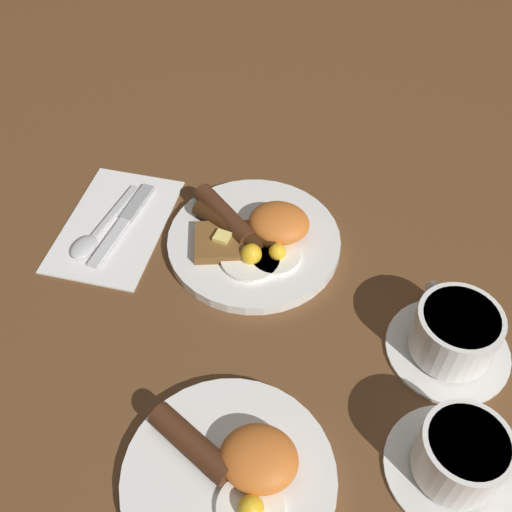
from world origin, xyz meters
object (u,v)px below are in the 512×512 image
teacup_far (460,457)px  knife (126,219)px  breakfast_plate_far (233,473)px  teacup_near (453,335)px  breakfast_plate_near (254,237)px  spoon (91,238)px

teacup_far → knife: size_ratio=0.85×
breakfast_plate_far → teacup_near: teacup_near is taller
breakfast_plate_near → teacup_far: teacup_far is taller
teacup_near → spoon: (0.49, -0.04, -0.02)m
knife → breakfast_plate_near: bearing=97.1°
breakfast_plate_near → teacup_far: 0.38m
breakfast_plate_near → breakfast_plate_far: breakfast_plate_near is taller
breakfast_plate_near → breakfast_plate_far: 0.32m
breakfast_plate_far → knife: breakfast_plate_far is taller
spoon → breakfast_plate_far: bearing=55.1°
teacup_near → knife: bearing=-10.7°
teacup_far → spoon: (0.50, -0.18, -0.02)m
breakfast_plate_far → teacup_far: size_ratio=1.56×
breakfast_plate_far → teacup_far: (-0.22, -0.07, 0.02)m
breakfast_plate_near → knife: 0.19m
breakfast_plate_near → teacup_near: teacup_near is taller
knife → breakfast_plate_far: bearing=44.2°
knife → spoon: 0.06m
teacup_far → knife: (0.47, -0.23, -0.03)m
teacup_near → teacup_far: bearing=96.9°
teacup_near → teacup_far: (-0.02, 0.15, -0.00)m
knife → teacup_far: bearing=67.8°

